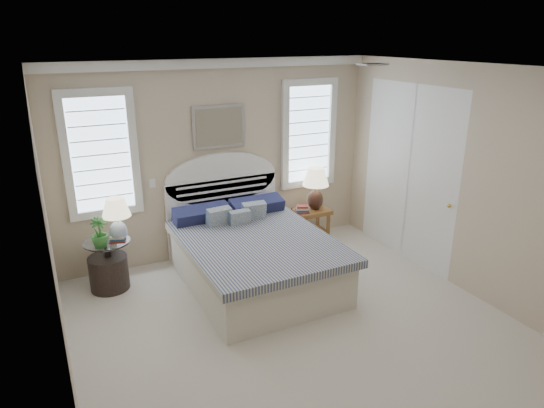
{
  "coord_description": "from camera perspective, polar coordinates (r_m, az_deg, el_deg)",
  "views": [
    {
      "loc": [
        -2.24,
        -3.65,
        2.99
      ],
      "look_at": [
        0.07,
        1.0,
        1.17
      ],
      "focal_mm": 32.0,
      "sensor_mm": 36.0,
      "label": 1
    }
  ],
  "objects": [
    {
      "name": "floor",
      "position": [
        5.22,
        4.39,
        -15.64
      ],
      "size": [
        4.5,
        5.0,
        0.01
      ],
      "primitive_type": "cube",
      "color": "beige",
      "rests_on": "ground"
    },
    {
      "name": "ceiling",
      "position": [
        4.3,
        5.34,
        15.39
      ],
      "size": [
        4.5,
        5.0,
        0.01
      ],
      "primitive_type": "cube",
      "color": "white",
      "rests_on": "wall_back"
    },
    {
      "name": "wall_back",
      "position": [
        6.75,
        -6.19,
        5.15
      ],
      "size": [
        4.5,
        0.02,
        2.7
      ],
      "primitive_type": "cube",
      "color": "#C8B496",
      "rests_on": "floor"
    },
    {
      "name": "wall_left",
      "position": [
        4.0,
        -24.2,
        -6.66
      ],
      "size": [
        0.02,
        5.0,
        2.7
      ],
      "primitive_type": "cube",
      "color": "#C8B496",
      "rests_on": "floor"
    },
    {
      "name": "wall_right",
      "position": [
        6.02,
        23.54,
        1.87
      ],
      "size": [
        0.02,
        5.0,
        2.7
      ],
      "primitive_type": "cube",
      "color": "#C8B496",
      "rests_on": "floor"
    },
    {
      "name": "crown_molding",
      "position": [
        6.52,
        -6.48,
        16.13
      ],
      "size": [
        4.5,
        0.08,
        0.12
      ],
      "primitive_type": "cube",
      "color": "white",
      "rests_on": "wall_back"
    },
    {
      "name": "hvac_vent",
      "position": [
        5.64,
        11.76,
        15.79
      ],
      "size": [
        0.3,
        0.2,
        0.02
      ],
      "primitive_type": "cube",
      "color": "#B2B2B2",
      "rests_on": "ceiling"
    },
    {
      "name": "switch_plate",
      "position": [
        6.54,
        -13.9,
        2.4
      ],
      "size": [
        0.08,
        0.01,
        0.12
      ],
      "primitive_type": "cube",
      "color": "white",
      "rests_on": "wall_back"
    },
    {
      "name": "window_left",
      "position": [
        6.33,
        -19.52,
        5.52
      ],
      "size": [
        0.9,
        0.06,
        1.6
      ],
      "primitive_type": "cube",
      "color": "#ADC5DB",
      "rests_on": "wall_back"
    },
    {
      "name": "window_right",
      "position": [
        7.27,
        4.29,
        8.24
      ],
      "size": [
        0.9,
        0.06,
        1.6
      ],
      "primitive_type": "cube",
      "color": "#ADC5DB",
      "rests_on": "wall_back"
    },
    {
      "name": "painting",
      "position": [
        6.62,
        -6.21,
        9.02
      ],
      "size": [
        0.74,
        0.04,
        0.58
      ],
      "primitive_type": "cube",
      "color": "silver",
      "rests_on": "wall_back"
    },
    {
      "name": "closet_door",
      "position": [
        6.84,
        15.73,
        3.41
      ],
      "size": [
        0.02,
        1.8,
        2.4
      ],
      "primitive_type": "cube",
      "color": "white",
      "rests_on": "floor"
    },
    {
      "name": "bed",
      "position": [
        6.16,
        -2.45,
        -5.71
      ],
      "size": [
        1.72,
        2.28,
        1.47
      ],
      "color": "#EDE6D0",
      "rests_on": "floor"
    },
    {
      "name": "side_table_left",
      "position": [
        6.3,
        -18.66,
        -6.2
      ],
      "size": [
        0.56,
        0.56,
        0.63
      ],
      "color": "black",
      "rests_on": "floor"
    },
    {
      "name": "nightstand_right",
      "position": [
        7.28,
        4.69,
        -1.71
      ],
      "size": [
        0.5,
        0.4,
        0.53
      ],
      "color": "brown",
      "rests_on": "floor"
    },
    {
      "name": "floor_pot",
      "position": [
        6.36,
        -18.63,
        -7.66
      ],
      "size": [
        0.59,
        0.59,
        0.43
      ],
      "primitive_type": "cylinder",
      "rotation": [
        0.0,
        0.0,
        -0.3
      ],
      "color": "black",
      "rests_on": "floor"
    },
    {
      "name": "lamp_left",
      "position": [
        6.05,
        -17.81,
        -1.21
      ],
      "size": [
        0.38,
        0.38,
        0.55
      ],
      "rotation": [
        0.0,
        0.0,
        0.14
      ],
      "color": "white",
      "rests_on": "side_table_left"
    },
    {
      "name": "lamp_right",
      "position": [
        7.14,
        5.16,
        2.37
      ],
      "size": [
        0.48,
        0.48,
        0.64
      ],
      "rotation": [
        0.0,
        0.0,
        -0.27
      ],
      "color": "black",
      "rests_on": "nightstand_right"
    },
    {
      "name": "potted_plant",
      "position": [
        6.0,
        -19.67,
        -3.18
      ],
      "size": [
        0.26,
        0.26,
        0.36
      ],
      "primitive_type": "imported",
      "rotation": [
        0.0,
        0.0,
        0.37
      ],
      "color": "#2E7333",
      "rests_on": "side_table_left"
    },
    {
      "name": "books_left",
      "position": [
        6.13,
        -17.69,
        -3.93
      ],
      "size": [
        0.21,
        0.18,
        0.08
      ],
      "rotation": [
        0.0,
        0.0,
        -0.25
      ],
      "color": "maroon",
      "rests_on": "side_table_left"
    },
    {
      "name": "books_right",
      "position": [
        7.07,
        3.57,
        -0.65
      ],
      "size": [
        0.23,
        0.2,
        0.11
      ],
      "rotation": [
        0.0,
        0.0,
        -0.34
      ],
      "color": "maroon",
      "rests_on": "nightstand_right"
    }
  ]
}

